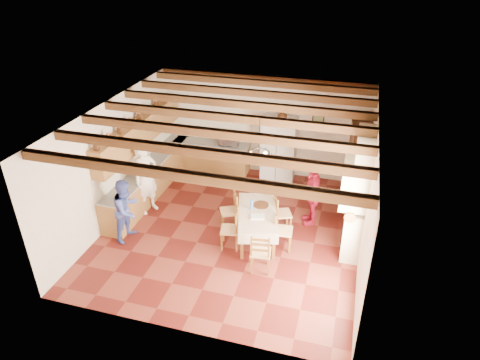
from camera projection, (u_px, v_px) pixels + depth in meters
The scene contains 31 objects.
floor at pixel (233, 230), 10.50m from camera, with size 6.00×6.50×0.02m, color #501410.
ceiling at pixel (232, 113), 9.04m from camera, with size 6.00×6.50×0.02m, color white.
wall_back at pixel (264, 125), 12.52m from camera, with size 6.00×0.02×3.00m, color beige.
wall_front at pixel (175, 267), 7.02m from camera, with size 6.00×0.02×3.00m, color beige.
wall_left at pixel (115, 160), 10.49m from camera, with size 0.02×6.50×3.00m, color beige.
wall_right at pixel (368, 194), 9.06m from camera, with size 0.02×6.50×3.00m, color beige.
ceiling_beams at pixel (232, 118), 9.09m from camera, with size 6.00×6.30×0.16m, color #3B1E13, non-canonical shape.
lower_cabinets_left at pixel (150, 180), 11.81m from camera, with size 0.60×4.30×0.86m, color brown.
lower_cabinets_back at pixel (212, 156), 13.14m from camera, with size 2.30×0.60×0.86m, color brown.
countertop_left at pixel (148, 166), 11.60m from camera, with size 0.62×4.30×0.04m, color slate.
countertop_back at pixel (211, 143), 12.92m from camera, with size 2.34×0.62×0.04m, color slate.
backsplash_left at pixel (137, 154), 11.51m from camera, with size 0.03×4.30×0.60m, color beige.
backsplash_back at pixel (214, 130), 13.01m from camera, with size 2.30×0.03×0.60m, color beige.
upper_cabinets at pixel (140, 132), 11.16m from camera, with size 0.35×4.20×0.70m, color brown.
fireplace at pixel (354, 192), 9.34m from camera, with size 0.56×1.60×2.80m, color beige, non-canonical shape.
wall_picture at pixel (318, 119), 11.95m from camera, with size 0.34×0.03×0.42m, color black.
refrigerator at pixel (279, 150), 12.29m from camera, with size 0.95×0.78×1.89m, color silver.
hutch at pixel (357, 164), 11.13m from camera, with size 0.52×1.23×2.23m, color #3D2813, non-canonical shape.
dining_table at pixel (257, 215), 9.88m from camera, with size 1.27×1.86×0.74m.
chandelier at pixel (259, 153), 9.12m from camera, with size 0.47×0.47×0.03m, color black.
chair_left_near at pixel (230, 229), 9.70m from camera, with size 0.42×0.40×0.96m, color brown, non-canonical shape.
chair_left_far at pixel (229, 211), 10.37m from camera, with size 0.42×0.40×0.96m, color brown, non-canonical shape.
chair_right_near at pixel (284, 230), 9.66m from camera, with size 0.42×0.40×0.96m, color brown, non-canonical shape.
chair_right_far at pixel (282, 213), 10.29m from camera, with size 0.42×0.40×0.96m, color brown, non-canonical shape.
chair_end_near at pixel (261, 251), 8.99m from camera, with size 0.42×0.40×0.96m, color brown, non-canonical shape.
chair_end_far at pixel (256, 199), 10.85m from camera, with size 0.42×0.40×0.96m, color brown, non-canonical shape.
person_man at pixel (146, 178), 10.80m from camera, with size 0.70×0.46×1.93m, color white.
person_woman_blue at pixel (127, 210), 9.87m from camera, with size 0.75×0.58×1.54m, color #4151A8.
person_woman_red at pixel (312, 193), 10.39m from camera, with size 0.98×0.41×1.66m, color #A3132C.
microwave at pixel (229, 139), 12.70m from camera, with size 0.58×0.39×0.32m, color silver.
fridge_vase at pixel (282, 115), 11.76m from camera, with size 0.26×0.26×0.28m, color #3D2813.
Camera 1 is at (2.50, -8.23, 6.14)m, focal length 32.00 mm.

